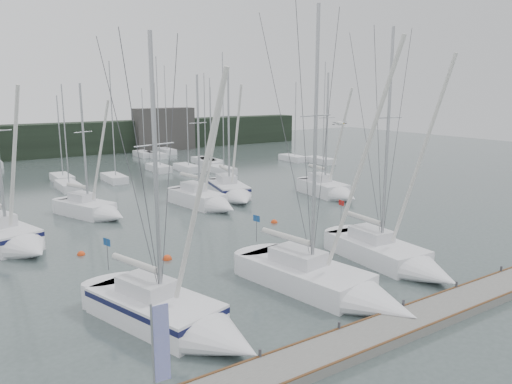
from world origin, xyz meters
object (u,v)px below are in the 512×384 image
at_px(buoy_b, 274,223).
at_px(buoy_c, 81,255).
at_px(sailboat_mid_c, 207,201).
at_px(sailboat_near_right, 400,260).
at_px(sailboat_mid_d, 233,192).
at_px(buoy_a, 167,259).
at_px(sailboat_mid_b, 96,211).
at_px(sailboat_mid_a, 14,240).
at_px(sailboat_near_center, 338,288).
at_px(dock_banner, 159,350).
at_px(sailboat_near_left, 181,320).
at_px(sailboat_mid_e, 332,191).

xyz_separation_m(buoy_b, buoy_c, (-14.56, 0.52, 0.00)).
bearing_deg(buoy_b, sailboat_mid_c, 106.22).
distance_m(sailboat_near_right, sailboat_mid_d, 21.40).
height_order(buoy_a, buoy_b, buoy_a).
relative_size(buoy_b, buoy_c, 1.04).
xyz_separation_m(sailboat_mid_b, buoy_c, (-3.52, -8.73, -0.55)).
height_order(sailboat_mid_a, buoy_b, sailboat_mid_a).
relative_size(sailboat_near_center, sailboat_near_right, 1.05).
relative_size(sailboat_near_center, sailboat_mid_a, 1.20).
relative_size(buoy_a, buoy_c, 1.16).
xyz_separation_m(sailboat_mid_c, dock_banner, (-14.75, -24.59, 1.99)).
bearing_deg(buoy_b, sailboat_mid_a, 168.01).
height_order(sailboat_near_left, sailboat_mid_e, sailboat_near_left).
relative_size(sailboat_mid_a, buoy_b, 24.54).
bearing_deg(sailboat_mid_e, sailboat_near_left, -139.26).
height_order(sailboat_mid_d, buoy_c, sailboat_mid_d).
relative_size(sailboat_near_left, sailboat_mid_d, 1.05).
xyz_separation_m(sailboat_mid_b, sailboat_mid_d, (12.76, -0.16, 0.07)).
relative_size(sailboat_mid_c, sailboat_mid_d, 0.94).
bearing_deg(sailboat_mid_a, buoy_c, -61.00).
height_order(sailboat_mid_c, buoy_a, sailboat_mid_c).
xyz_separation_m(sailboat_near_right, buoy_b, (-0.12, 12.25, -0.54)).
bearing_deg(sailboat_near_center, sailboat_mid_d, 61.98).
xyz_separation_m(sailboat_mid_e, buoy_b, (-9.94, -4.43, -0.61)).
height_order(sailboat_mid_d, dock_banner, sailboat_mid_d).
bearing_deg(sailboat_near_right, sailboat_mid_c, 99.80).
relative_size(sailboat_near_left, buoy_b, 26.03).
bearing_deg(sailboat_mid_d, buoy_c, -138.70).
height_order(sailboat_mid_e, dock_banner, sailboat_mid_e).
height_order(sailboat_mid_e, buoy_a, sailboat_mid_e).
height_order(sailboat_mid_b, buoy_b, sailboat_mid_b).
distance_m(sailboat_mid_c, sailboat_mid_d, 4.27).
distance_m(sailboat_near_center, sailboat_mid_c, 20.81).
height_order(sailboat_mid_b, buoy_a, sailboat_mid_b).
bearing_deg(buoy_b, sailboat_mid_d, 79.30).
relative_size(sailboat_mid_c, buoy_b, 23.45).
xyz_separation_m(sailboat_near_center, sailboat_mid_b, (-5.36, 22.61, 0.00)).
relative_size(sailboat_near_right, sailboat_mid_e, 1.17).
bearing_deg(sailboat_mid_c, sailboat_near_center, -108.21).
bearing_deg(sailboat_mid_e, sailboat_mid_c, 172.78).
distance_m(sailboat_near_left, sailboat_mid_c, 22.65).
xyz_separation_m(sailboat_mid_e, buoy_a, (-20.35, -7.69, -0.61)).
bearing_deg(sailboat_mid_c, sailboat_mid_e, -20.90).
bearing_deg(sailboat_mid_d, sailboat_near_center, -94.72).
bearing_deg(sailboat_near_left, sailboat_mid_c, 42.06).
bearing_deg(sailboat_mid_a, sailboat_near_center, -71.00).
height_order(sailboat_near_center, sailboat_mid_d, sailboat_near_center).
bearing_deg(buoy_a, sailboat_mid_a, 136.67).
bearing_deg(sailboat_near_left, buoy_a, 52.93).
xyz_separation_m(sailboat_near_left, sailboat_mid_c, (11.63, 19.43, 0.01)).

